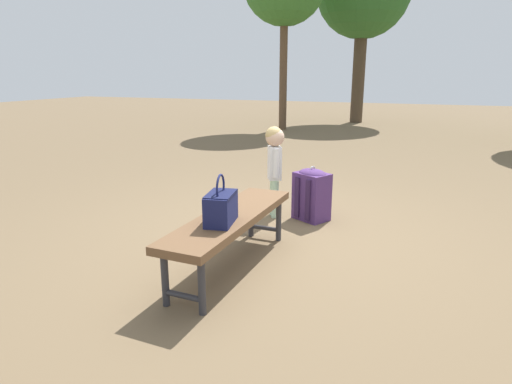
% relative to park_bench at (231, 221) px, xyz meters
% --- Properties ---
extents(ground_plane, '(40.00, 40.00, 0.00)m').
position_rel_park_bench_xyz_m(ground_plane, '(0.73, -0.15, -0.39)').
color(ground_plane, brown).
rests_on(ground_plane, ground).
extents(park_bench, '(1.62, 0.47, 0.45)m').
position_rel_park_bench_xyz_m(park_bench, '(0.00, 0.00, 0.00)').
color(park_bench, brown).
rests_on(park_bench, ground).
extents(handbag, '(0.35, 0.23, 0.37)m').
position_rel_park_bench_xyz_m(handbag, '(-0.21, -0.02, 0.18)').
color(handbag, '#191E4C').
rests_on(handbag, park_bench).
extents(child_standing, '(0.24, 0.20, 0.98)m').
position_rel_park_bench_xyz_m(child_standing, '(1.36, 0.10, 0.26)').
color(child_standing, '#B2D8B2').
rests_on(child_standing, ground).
extents(backpack_large, '(0.39, 0.42, 0.58)m').
position_rel_park_bench_xyz_m(backpack_large, '(1.40, -0.31, -0.10)').
color(backpack_large, '#4C2D66').
rests_on(backpack_large, ground).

